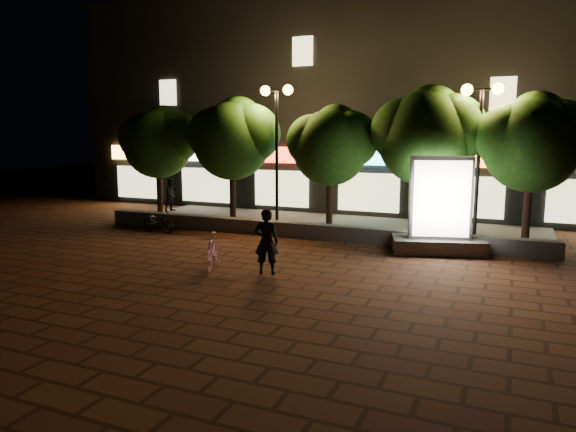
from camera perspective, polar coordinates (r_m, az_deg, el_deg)
The scene contains 16 objects.
ground at distance 14.32m, azimuth -4.48°, elevation -5.23°, with size 80.00×80.00×0.00m, color #552F1A.
retaining_wall at distance 17.82m, azimuth 1.55°, elevation -1.57°, with size 16.00×0.45×0.50m, color slate.
sidewalk at distance 20.16m, azimuth 4.21°, elevation -0.97°, with size 16.00×5.00×0.08m, color slate.
building_block at distance 26.12m, azimuth 9.16°, elevation 12.11°, with size 28.00×8.12×11.30m.
tree_far_left at distance 22.27m, azimuth -13.92°, elevation 8.14°, with size 3.36×2.80×4.63m.
tree_left at distance 20.34m, azimuth -5.98°, elevation 8.73°, with size 3.60×3.00×4.89m.
tree_mid at distance 18.70m, azimuth 4.87°, elevation 8.04°, with size 3.24×2.70×4.50m.
tree_right at distance 17.92m, azimuth 15.07°, elevation 8.85°, with size 3.72×3.10×5.07m.
tree_far_right at distance 17.72m, azimuth 25.40°, elevation 7.66°, with size 3.48×2.90×4.76m.
street_lamp_left at distance 19.22m, azimuth -1.26°, elevation 10.51°, with size 1.26×0.36×5.18m.
street_lamp_right at distance 17.49m, azimuth 20.38°, elevation 9.68°, with size 1.26×0.36×4.98m.
ad_kiosk at distance 16.02m, azimuth 16.29°, elevation 0.17°, with size 2.91×1.99×2.87m.
scooter_pink at distance 13.86m, azimuth -8.31°, elevation -3.81°, with size 0.44×1.54×0.93m, color pink.
rider at distance 13.06m, azimuth -2.39°, elevation -2.82°, with size 0.61×0.40×1.68m, color black.
scooter_parked at distance 19.28m, azimuth -14.08°, elevation -0.59°, with size 0.53×1.52×0.80m, color black.
pedestrian at distance 23.91m, azimuth -12.65°, elevation 2.31°, with size 0.73×0.57×1.51m, color black.
Camera 1 is at (6.55, -12.25, 3.50)m, focal length 32.38 mm.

